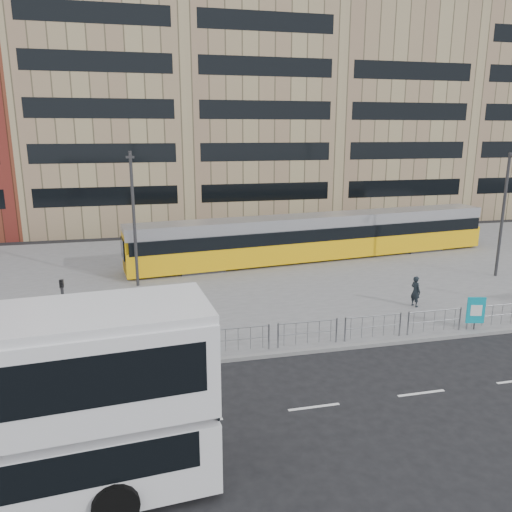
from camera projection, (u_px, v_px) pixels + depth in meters
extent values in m
plane|color=black|center=(327.00, 351.00, 20.94)|extent=(120.00, 120.00, 0.00)
cube|color=slate|center=(260.00, 273.00, 32.26)|extent=(64.00, 24.00, 0.15)
cube|color=gray|center=(327.00, 349.00, 20.97)|extent=(64.00, 0.25, 0.17)
cube|color=tan|center=(106.00, 110.00, 48.17)|extent=(14.00, 16.00, 22.00)
cube|color=tan|center=(247.00, 101.00, 51.02)|extent=(14.00, 16.00, 24.00)
cube|color=tan|center=(373.00, 117.00, 54.48)|extent=(14.00, 16.00, 21.00)
cube|color=#38383D|center=(379.00, 6.00, 51.78)|extent=(14.40, 16.40, 1.20)
cube|color=tan|center=(485.00, 109.00, 57.33)|extent=(14.00, 16.00, 23.00)
cylinder|color=gray|center=(367.00, 317.00, 21.57)|extent=(32.00, 0.05, 0.05)
cylinder|color=gray|center=(367.00, 327.00, 21.69)|extent=(32.00, 0.04, 0.04)
cube|color=white|center=(395.00, 396.00, 17.39)|extent=(62.00, 0.12, 0.01)
cylinder|color=black|center=(116.00, 505.00, 11.59)|extent=(1.14, 0.42, 1.12)
cylinder|color=black|center=(111.00, 436.00, 14.21)|extent=(1.14, 0.42, 1.12)
cube|color=#F0B10D|center=(317.00, 246.00, 35.44)|extent=(26.84, 5.70, 1.53)
cube|color=black|center=(318.00, 232.00, 35.18)|extent=(26.46, 5.69, 0.86)
cube|color=#AFAFB4|center=(318.00, 220.00, 34.98)|extent=(26.81, 5.50, 0.76)
cube|color=#F0B10D|center=(462.00, 226.00, 39.53)|extent=(1.39, 2.27, 2.48)
cube|color=#F0B10D|center=(133.00, 252.00, 31.04)|extent=(1.39, 2.27, 2.48)
cylinder|color=#2D2D30|center=(317.00, 236.00, 35.26)|extent=(2.53, 2.53, 2.86)
cube|color=#2D2D30|center=(417.00, 246.00, 38.45)|extent=(3.13, 2.73, 0.48)
cube|color=#2D2D30|center=(200.00, 266.00, 32.74)|extent=(3.13, 2.73, 0.48)
cylinder|color=#2D2D30|center=(475.00, 321.00, 22.80)|extent=(0.06, 0.06, 0.83)
cube|color=#0C95AC|center=(476.00, 310.00, 22.68)|extent=(0.82, 0.26, 1.24)
cube|color=white|center=(476.00, 310.00, 22.64)|extent=(0.50, 0.13, 0.52)
imported|color=black|center=(416.00, 291.00, 25.74)|extent=(0.53, 0.67, 1.61)
cylinder|color=#2D2D30|center=(65.00, 317.00, 20.24)|extent=(0.12, 0.12, 3.00)
imported|color=#2D2D30|center=(62.00, 292.00, 19.97)|extent=(0.18, 0.21, 1.00)
cylinder|color=#2D2D30|center=(134.00, 220.00, 28.46)|extent=(0.18, 0.18, 7.79)
cylinder|color=#2D2D30|center=(130.00, 155.00, 27.18)|extent=(0.14, 0.90, 0.14)
cube|color=#2D2D30|center=(130.00, 157.00, 26.78)|extent=(0.45, 0.20, 0.12)
cylinder|color=#2D2D30|center=(503.00, 216.00, 30.48)|extent=(0.18, 0.18, 7.61)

